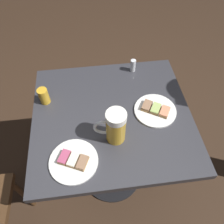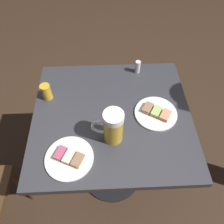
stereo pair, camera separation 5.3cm
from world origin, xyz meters
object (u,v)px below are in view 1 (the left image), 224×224
object	(u,v)px
beer_mug	(116,127)
beer_glass_small	(44,96)
plate_far	(74,161)
plate_near	(155,110)
salt_shaker	(133,66)

from	to	relation	value
beer_mug	beer_glass_small	size ratio (longest dim) A/B	2.07
beer_mug	beer_glass_small	xyz separation A→B (m)	(0.33, -0.25, -0.05)
plate_far	plate_near	bearing A→B (deg)	-151.71
beer_mug	salt_shaker	size ratio (longest dim) A/B	2.40
plate_near	beer_mug	world-z (taller)	beer_mug
beer_glass_small	salt_shaker	distance (m)	0.51
plate_far	beer_mug	xyz separation A→B (m)	(-0.19, -0.10, 0.08)
beer_mug	plate_near	bearing A→B (deg)	-150.31
plate_near	beer_glass_small	bearing A→B (deg)	-13.67
beer_glass_small	salt_shaker	size ratio (longest dim) A/B	1.16
plate_far	salt_shaker	bearing A→B (deg)	-123.80
plate_far	salt_shaker	distance (m)	0.63
plate_far	beer_mug	bearing A→B (deg)	-153.33
plate_far	beer_glass_small	size ratio (longest dim) A/B	2.42
plate_far	salt_shaker	world-z (taller)	salt_shaker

